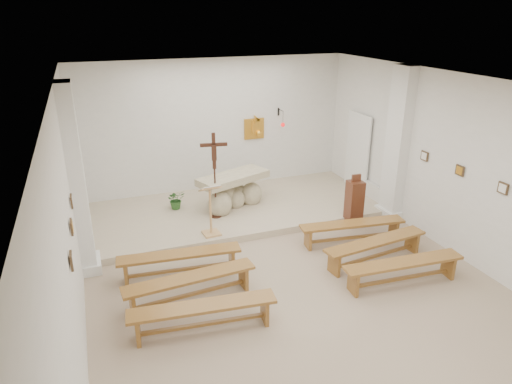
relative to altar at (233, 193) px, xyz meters
name	(u,v)px	position (x,y,z in m)	size (l,w,h in m)	color
ground	(297,289)	(0.03, -3.53, -0.49)	(7.00, 10.00, 0.00)	tan
wall_left	(70,231)	(-3.46, -3.53, 1.26)	(0.02, 10.00, 3.50)	silver
wall_right	(469,172)	(3.52, -3.53, 1.26)	(0.02, 10.00, 3.50)	silver
wall_back	(215,128)	(0.03, 1.46, 1.26)	(7.00, 0.02, 3.50)	silver
ceiling	(304,88)	(0.03, -3.53, 3.00)	(7.00, 10.00, 0.02)	silver
sanctuary_platform	(235,210)	(0.03, -0.03, -0.42)	(6.98, 3.00, 0.15)	tan
pilaster_left	(77,182)	(-3.34, -1.53, 1.26)	(0.26, 0.55, 3.50)	white
pilaster_right	(397,145)	(3.40, -1.53, 1.26)	(0.26, 0.55, 3.50)	white
gold_wall_relief	(254,129)	(1.08, 1.43, 1.16)	(0.55, 0.04, 0.55)	gold
sanctuary_lamp	(282,123)	(1.78, 1.18, 1.31)	(0.11, 0.36, 0.44)	black
station_frame_left_front	(71,261)	(-3.44, -4.33, 1.23)	(0.03, 0.20, 0.20)	#44311D
station_frame_left_mid	(72,227)	(-3.44, -3.33, 1.23)	(0.03, 0.20, 0.20)	#44311D
station_frame_left_rear	(72,201)	(-3.44, -2.33, 1.23)	(0.03, 0.20, 0.20)	#44311D
station_frame_right_front	(503,188)	(3.50, -4.33, 1.23)	(0.03, 0.20, 0.20)	#44311D
station_frame_right_mid	(460,170)	(3.50, -3.33, 1.23)	(0.03, 0.20, 0.20)	#44311D
station_frame_right_rear	(425,156)	(3.50, -2.33, 1.23)	(0.03, 0.20, 0.20)	#44311D
radiator_left	(84,240)	(-3.40, -0.83, -0.22)	(0.10, 0.85, 0.52)	silver
radiator_right	(375,195)	(3.46, -0.83, -0.22)	(0.10, 0.85, 0.52)	silver
altar	(233,193)	(0.00, 0.00, 0.00)	(1.86, 1.25, 0.90)	#C4B896
lectern	(211,210)	(-0.88, -1.24, 0.22)	(0.43, 0.38, 1.15)	tan
crucifix_stand	(215,170)	(-0.54, -0.41, 0.79)	(0.59, 0.26, 1.97)	#361911
potted_plant	(176,199)	(-1.30, 0.37, -0.11)	(0.42, 0.36, 0.46)	#2A5923
donation_pedestal	(354,203)	(2.34, -1.63, 0.04)	(0.34, 0.34, 1.22)	#4E2516
bench_left_front	(180,259)	(-1.78, -2.37, -0.14)	(2.25, 0.58, 0.47)	olive
bench_right_front	(352,228)	(1.84, -2.37, -0.14)	(2.26, 0.65, 0.47)	olive
bench_left_second	(190,282)	(-1.78, -3.21, -0.14)	(2.25, 0.52, 0.47)	olive
bench_right_second	(376,246)	(1.84, -3.21, -0.14)	(2.26, 0.60, 0.47)	olive
bench_left_third	(203,311)	(-1.78, -4.05, -0.14)	(2.26, 0.60, 0.47)	olive
bench_right_third	(403,267)	(1.84, -4.05, -0.14)	(2.25, 0.52, 0.47)	olive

